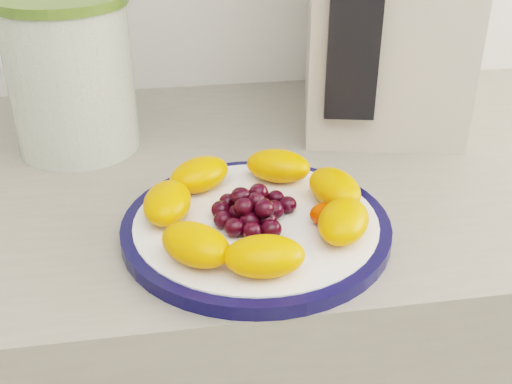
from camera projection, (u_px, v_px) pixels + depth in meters
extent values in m
cylinder|color=#0A0A34|center=(256.00, 227.00, 0.67)|extent=(0.28, 0.28, 0.01)
cylinder|color=white|center=(256.00, 226.00, 0.67)|extent=(0.26, 0.26, 0.02)
cylinder|color=#32561A|center=(72.00, 79.00, 0.82)|extent=(0.20, 0.20, 0.19)
cube|color=black|center=(356.00, 9.00, 0.75)|extent=(0.07, 0.03, 0.27)
ellipsoid|color=#FF7300|center=(335.00, 188.00, 0.69)|extent=(0.06, 0.08, 0.04)
ellipsoid|color=#FF7300|center=(278.00, 166.00, 0.74)|extent=(0.09, 0.08, 0.04)
ellipsoid|color=#FF7300|center=(199.00, 175.00, 0.72)|extent=(0.09, 0.08, 0.04)
ellipsoid|color=#FF7300|center=(167.00, 203.00, 0.66)|extent=(0.06, 0.08, 0.04)
ellipsoid|color=#FF7300|center=(196.00, 244.00, 0.60)|extent=(0.09, 0.09, 0.04)
ellipsoid|color=#FF7300|center=(264.00, 256.00, 0.58)|extent=(0.08, 0.05, 0.04)
ellipsoid|color=#FF7300|center=(344.00, 221.00, 0.63)|extent=(0.08, 0.09, 0.04)
ellipsoid|color=black|center=(256.00, 212.00, 0.66)|extent=(0.02, 0.02, 0.02)
ellipsoid|color=black|center=(274.00, 210.00, 0.67)|extent=(0.02, 0.02, 0.02)
ellipsoid|color=black|center=(262.00, 204.00, 0.68)|extent=(0.02, 0.02, 0.02)
ellipsoid|color=black|center=(245.00, 204.00, 0.68)|extent=(0.02, 0.02, 0.02)
ellipsoid|color=black|center=(238.00, 213.00, 0.66)|extent=(0.02, 0.02, 0.02)
ellipsoid|color=black|center=(249.00, 220.00, 0.65)|extent=(0.02, 0.02, 0.02)
ellipsoid|color=black|center=(268.00, 220.00, 0.65)|extent=(0.02, 0.02, 0.02)
ellipsoid|color=black|center=(288.00, 205.00, 0.68)|extent=(0.02, 0.02, 0.02)
ellipsoid|color=black|center=(276.00, 198.00, 0.69)|extent=(0.02, 0.02, 0.02)
ellipsoid|color=black|center=(259.00, 194.00, 0.70)|extent=(0.02, 0.02, 0.02)
ellipsoid|color=black|center=(242.00, 196.00, 0.69)|extent=(0.02, 0.02, 0.02)
ellipsoid|color=black|center=(228.00, 202.00, 0.68)|extent=(0.02, 0.02, 0.02)
ellipsoid|color=black|center=(221.00, 210.00, 0.67)|extent=(0.02, 0.02, 0.02)
ellipsoid|color=black|center=(223.00, 220.00, 0.65)|extent=(0.02, 0.02, 0.02)
ellipsoid|color=black|center=(234.00, 227.00, 0.64)|extent=(0.02, 0.02, 0.02)
ellipsoid|color=black|center=(252.00, 231.00, 0.63)|extent=(0.02, 0.02, 0.02)
ellipsoid|color=black|center=(271.00, 229.00, 0.63)|extent=(0.02, 0.02, 0.02)
ellipsoid|color=black|center=(256.00, 201.00, 0.66)|extent=(0.02, 0.02, 0.02)
ellipsoid|color=black|center=(259.00, 192.00, 0.67)|extent=(0.02, 0.02, 0.02)
ellipsoid|color=black|center=(241.00, 197.00, 0.66)|extent=(0.02, 0.02, 0.02)
ellipsoid|color=black|center=(244.00, 207.00, 0.65)|extent=(0.02, 0.02, 0.02)
ellipsoid|color=black|center=(264.00, 209.00, 0.64)|extent=(0.02, 0.02, 0.02)
ellipsoid|color=#EE2900|center=(324.00, 214.00, 0.66)|extent=(0.03, 0.03, 0.02)
ellipsoid|color=#EE2900|center=(349.00, 209.00, 0.67)|extent=(0.04, 0.03, 0.02)
ellipsoid|color=#EE2900|center=(343.00, 225.00, 0.64)|extent=(0.04, 0.04, 0.02)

